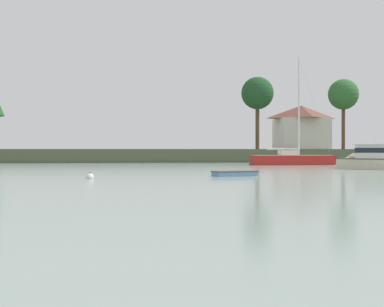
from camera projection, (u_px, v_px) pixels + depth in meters
name	position (u px, v px, depth m)	size (l,w,h in m)	color
far_shore_bank	(172.00, 154.00, 97.12)	(202.29, 58.09, 1.64)	#4C563D
dinghy_skyblue	(235.00, 174.00, 33.29)	(2.84, 1.85, 0.41)	#669ECC
cruiser_cream	(371.00, 163.00, 45.01)	(6.59, 7.12, 3.57)	beige
sailboat_red	(292.00, 162.00, 58.27)	(8.64, 2.48, 11.71)	#B2231E
mooring_buoy_white	(90.00, 177.00, 30.14)	(0.42, 0.42, 0.47)	white
shore_tree_center	(343.00, 95.00, 79.97)	(4.30, 4.30, 9.88)	brown
shore_tree_inland_c	(257.00, 94.00, 76.99)	(4.40, 4.40, 9.81)	brown
cottage_eastern	(301.00, 127.00, 106.95)	(9.63, 9.05, 8.26)	silver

